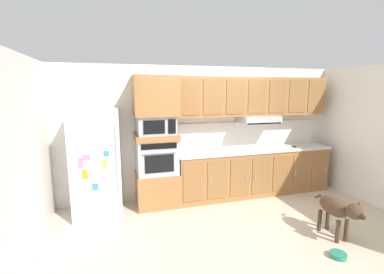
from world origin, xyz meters
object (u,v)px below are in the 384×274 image
at_px(screwdriver, 295,147).
at_px(microwave, 156,125).
at_px(built_in_oven, 157,156).
at_px(dog, 338,209).
at_px(refrigerator, 96,163).
at_px(dog_food_bowl, 338,255).

bearing_deg(screwdriver, microwave, 177.58).
relative_size(built_in_oven, dog, 0.79).
relative_size(screwdriver, dog, 0.15).
bearing_deg(built_in_oven, refrigerator, -176.17).
bearing_deg(refrigerator, screwdriver, -0.76).
relative_size(microwave, screwdriver, 4.92).
height_order(refrigerator, screwdriver, refrigerator).
bearing_deg(dog, built_in_oven, -129.11).
xyz_separation_m(built_in_oven, screwdriver, (2.78, -0.12, 0.03)).
xyz_separation_m(refrigerator, microwave, (1.01, 0.07, 0.58)).
xyz_separation_m(microwave, dog_food_bowl, (1.90, -2.22, -1.43)).
relative_size(refrigerator, dog, 1.99).
distance_m(screwdriver, dog_food_bowl, 2.45).
bearing_deg(dog, microwave, -129.11).
distance_m(built_in_oven, dog, 2.92).
relative_size(dog, dog_food_bowl, 4.41).
bearing_deg(refrigerator, dog, -28.85).
distance_m(screwdriver, dog, 1.89).
bearing_deg(refrigerator, dog_food_bowl, -36.49).
relative_size(built_in_oven, dog_food_bowl, 3.50).
bearing_deg(screwdriver, dog, -108.08).
distance_m(built_in_oven, screwdriver, 2.79).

